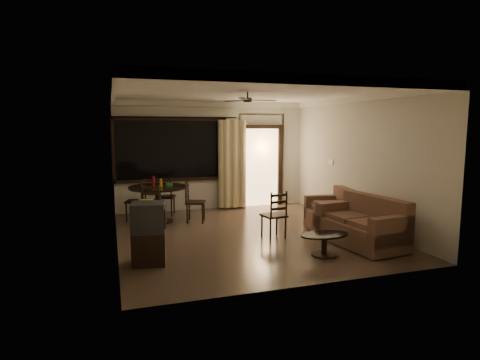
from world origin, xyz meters
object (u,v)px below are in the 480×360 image
object	(u,v)px
dining_chair_east	(195,210)
tv_cabinet	(149,233)
sofa	(364,226)
side_chair	(274,224)
armchair	(332,213)
dining_chair_south	(149,217)
dining_chair_north	(166,204)
dining_chair_west	(136,208)
coffee_table	(324,241)
dining_table	(158,194)

from	to	relation	value
dining_chair_east	tv_cabinet	distance (m)	2.85
sofa	side_chair	world-z (taller)	side_chair
side_chair	sofa	bearing A→B (deg)	138.43
armchair	dining_chair_south	bearing A→B (deg)	175.70
dining_chair_south	dining_chair_north	xyz separation A→B (m)	(0.53, 1.46, -0.02)
dining_chair_west	coffee_table	world-z (taller)	dining_chair_west
dining_chair_east	side_chair	size ratio (longest dim) A/B	1.02
coffee_table	side_chair	distance (m)	1.31
dining_chair_east	dining_chair_south	xyz separation A→B (m)	(-1.07, -0.54, 0.02)
dining_chair_north	armchair	size ratio (longest dim) A/B	0.94
tv_cabinet	dining_chair_north	bearing A→B (deg)	87.78
tv_cabinet	coffee_table	size ratio (longest dim) A/B	1.15
tv_cabinet	dining_chair_east	bearing A→B (deg)	73.29
coffee_table	dining_chair_north	bearing A→B (deg)	117.87
dining_chair_west	armchair	bearing A→B (deg)	79.97
dining_chair_west	tv_cabinet	xyz separation A→B (m)	(0.01, -3.10, 0.21)
tv_cabinet	coffee_table	distance (m)	2.86
dining_table	sofa	size ratio (longest dim) A/B	0.76
dining_chair_north	dining_chair_south	bearing A→B (deg)	88.83
dining_chair_east	coffee_table	distance (m)	3.42
dining_chair_east	armchair	distance (m)	3.02
tv_cabinet	sofa	xyz separation A→B (m)	(3.81, -0.16, -0.14)
armchair	sofa	bearing A→B (deg)	-79.51
coffee_table	side_chair	size ratio (longest dim) A/B	0.90
dining_chair_south	tv_cabinet	distance (m)	2.03
sofa	armchair	size ratio (longest dim) A/B	1.69
dining_chair_east	side_chair	distance (m)	2.14
dining_chair_west	dining_chair_south	world-z (taller)	same
dining_chair_east	coffee_table	xyz separation A→B (m)	(1.56, -3.05, -0.04)
dining_chair_west	dining_chair_east	size ratio (longest dim) A/B	1.00
dining_table	armchair	xyz separation A→B (m)	(3.36, -1.84, -0.28)
tv_cabinet	armchair	xyz separation A→B (m)	(3.83, 0.98, -0.13)
dining_chair_east	sofa	distance (m)	3.73
dining_chair_south	tv_cabinet	bearing A→B (deg)	-76.43
dining_table	sofa	world-z (taller)	dining_table
side_chair	tv_cabinet	bearing A→B (deg)	9.84
dining_chair_east	armchair	size ratio (longest dim) A/B	0.94
dining_table	dining_chair_south	size ratio (longest dim) A/B	1.37
dining_table	coffee_table	size ratio (longest dim) A/B	1.54
dining_chair_south	sofa	distance (m)	4.22
dining_table	dining_chair_west	bearing A→B (deg)	150.14
tv_cabinet	sofa	size ratio (longest dim) A/B	0.57
dining_chair_west	armchair	distance (m)	4.38
dining_chair_south	dining_chair_north	distance (m)	1.55
dining_chair_south	sofa	xyz separation A→B (m)	(3.62, -2.17, 0.04)
sofa	side_chair	xyz separation A→B (m)	(-1.37, 0.92, -0.07)
dining_chair_east	dining_chair_south	bearing A→B (deg)	135.70
dining_chair_west	dining_chair_north	distance (m)	0.81
dining_chair_east	sofa	xyz separation A→B (m)	(2.55, -2.71, 0.06)
armchair	tv_cabinet	bearing A→B (deg)	-154.09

